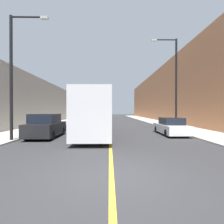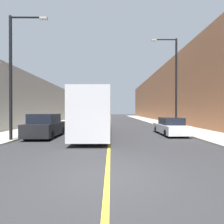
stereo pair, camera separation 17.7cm
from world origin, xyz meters
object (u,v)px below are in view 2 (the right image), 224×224
object	(u,v)px
bus	(97,113)
street_lamp_left	(14,70)
car_right_near	(170,127)
street_lamp_right	(174,79)
parked_suv_left	(45,126)

from	to	relation	value
bus	street_lamp_left	bearing A→B (deg)	-145.57
car_right_near	street_lamp_right	bearing A→B (deg)	63.33
parked_suv_left	street_lamp_left	distance (m)	4.62
car_right_near	street_lamp_right	distance (m)	5.38
parked_suv_left	car_right_near	size ratio (longest dim) A/B	0.92
parked_suv_left	street_lamp_right	distance (m)	12.96
bus	car_right_near	bearing A→B (deg)	-4.34
street_lamp_left	street_lamp_right	world-z (taller)	street_lamp_right
bus	street_lamp_left	world-z (taller)	street_lamp_left
parked_suv_left	street_lamp_right	bearing A→B (deg)	18.77
bus	street_lamp_right	size ratio (longest dim) A/B	1.32
bus	parked_suv_left	size ratio (longest dim) A/B	2.77
bus	street_lamp_right	xyz separation A→B (m)	(7.68, 1.99, 3.41)
parked_suv_left	car_right_near	xyz separation A→B (m)	(10.28, 1.44, -0.17)
car_right_near	street_lamp_left	bearing A→B (deg)	-164.91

